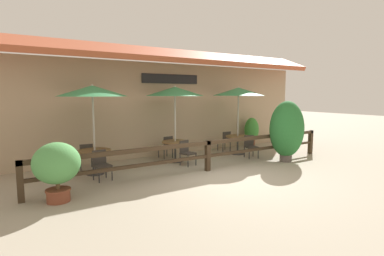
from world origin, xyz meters
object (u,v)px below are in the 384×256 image
Objects in this scene: dining_table_near at (95,155)px; dining_table_middle at (175,145)px; patio_umbrella_far at (239,92)px; chair_near_wallside at (86,155)px; potted_plant_broad_leaf at (252,131)px; chair_middle_streetside at (187,152)px; chair_far_streetside at (250,145)px; potted_plant_corner_fern at (57,166)px; patio_umbrella_near at (92,91)px; potted_plant_tall_tropical at (287,130)px; chair_near_streetside at (101,164)px; chair_middle_wallside at (166,146)px; chair_far_wallside at (225,140)px; patio_umbrella_middle at (175,91)px; dining_table_far at (238,139)px.

dining_table_middle is (2.88, 0.17, 0.00)m from dining_table_near.
chair_near_wallside is at bearing 172.72° from patio_umbrella_far.
dining_table_near is at bearing -172.46° from potted_plant_broad_leaf.
chair_middle_streetside is 2.70m from chair_far_streetside.
chair_middle_streetside is at bearing 18.26° from potted_plant_corner_fern.
patio_umbrella_near reaches higher than potted_plant_tall_tropical.
chair_near_streetside and chair_middle_streetside have the same top height.
potted_plant_broad_leaf reaches higher than chair_near_wallside.
potted_plant_tall_tropical reaches higher than chair_near_streetside.
chair_near_wallside is at bearing -178.06° from potted_plant_broad_leaf.
chair_middle_wallside is 0.31× the size of patio_umbrella_far.
potted_plant_corner_fern is at bearing -153.61° from dining_table_middle.
dining_table_middle is at bearing 8.76° from chair_near_streetside.
chair_far_wallside is 0.62× the size of potted_plant_corner_fern.
chair_far_wallside reaches higher than dining_table_near.
patio_umbrella_far is at bearing 95.43° from chair_far_wallside.
chair_near_wallside is 0.63× the size of potted_plant_broad_leaf.
dining_table_middle is 1.15× the size of chair_far_streetside.
chair_far_wallside is at bearing -172.71° from chair_near_wallside.
chair_middle_wallside is at bearing 16.34° from dining_table_near.
potted_plant_broad_leaf is at bearing 4.63° from chair_near_streetside.
chair_middle_streetside is at bearing -9.89° from dining_table_near.
chair_far_streetside is (2.75, -0.95, -2.03)m from patio_umbrella_middle.
patio_umbrella_near is 3.61m from chair_middle_streetside.
dining_table_far is (2.78, -0.18, -1.91)m from patio_umbrella_middle.
patio_umbrella_middle is 3.22× the size of chair_far_streetside.
chair_middle_streetside reaches higher than dining_table_middle.
dining_table_near is 5.97m from patio_umbrella_far.
dining_table_middle is at bearing -169.79° from potted_plant_broad_leaf.
chair_near_streetside is 6.44m from potted_plant_tall_tropical.
chair_near_streetside and chair_far_wallside have the same top height.
dining_table_middle is 0.44× the size of potted_plant_tall_tropical.
patio_umbrella_near is 1.25× the size of potted_plant_tall_tropical.
patio_umbrella_near reaches higher than chair_near_streetside.
chair_far_streetside reaches higher than dining_table_middle.
chair_far_wallside is at bearing -172.80° from potted_plant_broad_leaf.
dining_table_near is 0.44× the size of potted_plant_tall_tropical.
patio_umbrella_middle reaches higher than chair_middle_wallside.
patio_umbrella_near is 5.97m from dining_table_far.
patio_umbrella_middle is 4.88m from potted_plant_broad_leaf.
dining_table_near is 0.73m from chair_near_streetside.
patio_umbrella_near is 3.22× the size of chair_far_wallside.
chair_near_streetside is 1.00× the size of chair_near_wallside.
patio_umbrella_middle is (2.89, 0.89, 2.03)m from chair_near_streetside.
potted_plant_tall_tropical is (6.27, -1.93, 0.55)m from dining_table_near.
potted_plant_corner_fern is 0.62× the size of potted_plant_tall_tropical.
chair_middle_wallside is 4.44m from potted_plant_tall_tropical.
chair_far_streetside is 0.63× the size of potted_plant_broad_leaf.
potted_plant_broad_leaf is at bearing 59.70° from chair_far_streetside.
potted_plant_tall_tropical is at bearing -35.85° from chair_middle_streetside.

